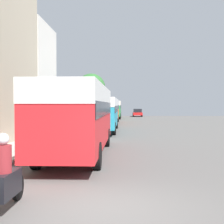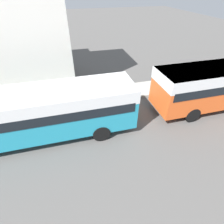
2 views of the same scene
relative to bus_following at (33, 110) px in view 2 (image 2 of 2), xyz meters
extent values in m
cube|color=silver|center=(-7.46, -0.60, 2.73)|extent=(5.65, 6.31, 9.25)
cube|color=teal|center=(0.00, 0.00, -0.20)|extent=(2.48, 10.81, 2.40)
cube|color=white|center=(0.00, 0.00, 0.65)|extent=(2.51, 10.87, 0.72)
cube|color=black|center=(0.00, 0.00, 0.11)|extent=(2.53, 10.38, 0.53)
cylinder|color=black|center=(-1.14, 3.35, -1.40)|extent=(0.28, 1.00, 1.00)
cylinder|color=black|center=(1.14, 3.35, -1.40)|extent=(0.28, 1.00, 1.00)
cylinder|color=black|center=(-1.26, 9.26, -1.40)|extent=(0.28, 1.00, 1.00)
cylinder|color=black|center=(1.01, 9.26, -1.40)|extent=(0.28, 1.00, 1.00)
camera|label=1|loc=(1.96, -27.37, 0.44)|focal=50.00mm
camera|label=2|loc=(8.11, 2.11, 5.38)|focal=28.00mm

